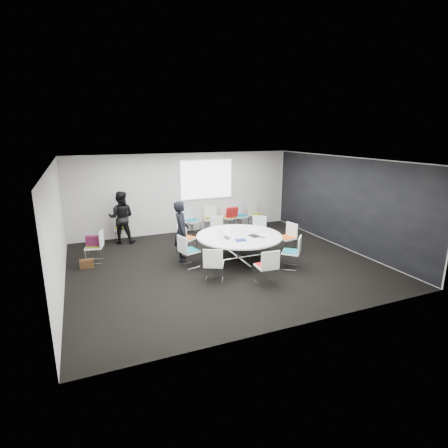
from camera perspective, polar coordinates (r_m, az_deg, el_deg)
name	(u,v)px	position (r m, az deg, el deg)	size (l,w,h in m)	color
room_shell	(226,213)	(9.30, 0.35, 1.74)	(8.08, 7.08, 2.88)	black
conference_table	(239,241)	(9.74, 2.48, -2.82)	(2.37, 2.37, 0.73)	silver
projection_screen	(207,179)	(12.65, -2.86, 7.28)	(1.90, 0.03, 1.35)	white
chair_ring_a	(286,243)	(10.63, 10.15, -3.12)	(0.52, 0.53, 0.88)	silver
chair_ring_b	(258,235)	(11.31, 5.52, -1.85)	(0.64, 0.64, 0.88)	silver
chair_ring_c	(220,236)	(11.22, -0.71, -1.91)	(0.53, 0.52, 0.88)	silver
chair_ring_d	(187,244)	(10.46, -6.09, -3.26)	(0.63, 0.63, 0.88)	silver
chair_ring_e	(189,257)	(9.39, -5.74, -5.38)	(0.56, 0.57, 0.88)	silver
chair_ring_f	(214,271)	(8.46, -1.68, -7.64)	(0.61, 0.61, 0.88)	silver
chair_ring_g	(266,273)	(8.38, 6.91, -7.96)	(0.49, 0.48, 0.88)	silver
chair_ring_h	(291,258)	(9.43, 10.93, -5.50)	(0.64, 0.64, 0.88)	silver
chair_back_a	(192,226)	(12.47, -5.30, -0.27)	(0.60, 0.59, 0.88)	silver
chair_back_b	(210,224)	(12.69, -2.23, 0.06)	(0.58, 0.57, 0.88)	silver
chair_back_c	(229,222)	(12.92, 0.89, 0.34)	(0.56, 0.56, 0.88)	silver
chair_back_d	(241,220)	(13.15, 2.76, 0.58)	(0.57, 0.56, 0.88)	silver
chair_back_e	(256,219)	(13.41, 5.25, 0.82)	(0.56, 0.55, 0.88)	silver
chair_spare_left	(95,253)	(10.31, -20.26, -4.39)	(0.55, 0.56, 0.88)	silver
chair_person_back	(122,233)	(11.97, -16.32, -1.45)	(0.50, 0.49, 0.88)	silver
person_main	(181,231)	(9.72, -6.97, -1.17)	(0.62, 0.41, 1.69)	black
person_back	(121,217)	(11.67, -16.43, 1.04)	(0.82, 0.64, 1.70)	black
laptop	(228,237)	(9.43, 0.71, -2.21)	(0.31, 0.20, 0.02)	#333338
laptop_lid	(221,233)	(9.43, -0.57, -1.48)	(0.30, 0.02, 0.22)	silver
notebook_black	(254,236)	(9.62, 4.94, -1.94)	(0.22, 0.30, 0.02)	black
tablet_folio	(241,240)	(9.22, 2.74, -2.63)	(0.26, 0.20, 0.03)	navy
papers_right	(253,230)	(10.23, 4.79, -0.97)	(0.30, 0.21, 0.00)	white
papers_front	(266,234)	(9.87, 6.81, -1.60)	(0.30, 0.21, 0.00)	silver
cup	(232,231)	(9.95, 1.25, -1.12)	(0.08, 0.08, 0.09)	white
phone	(263,238)	(9.49, 6.36, -2.25)	(0.14, 0.07, 0.01)	black
maroon_bag	(94,241)	(10.21, -20.51, -2.56)	(0.40, 0.14, 0.28)	#531634
brown_bag	(87,264)	(10.00, -21.49, -6.06)	(0.36, 0.16, 0.24)	#402814
red_jacket	(232,212)	(12.63, 1.33, 1.97)	(0.44, 0.10, 0.35)	#A41414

